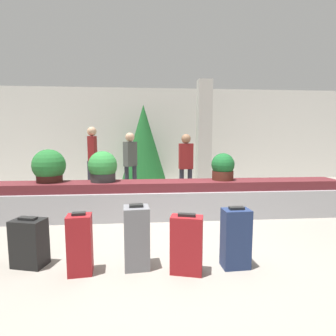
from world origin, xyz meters
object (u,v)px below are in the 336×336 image
at_px(suitcase_2, 187,245).
at_px(traveler_1, 130,159).
at_px(pillar, 204,134).
at_px(suitcase_3, 29,243).
at_px(potted_plant_1, 49,167).
at_px(suitcase_4, 236,238).
at_px(traveler_0, 186,161).
at_px(traveler_2, 93,153).
at_px(decorated_tree, 144,142).
at_px(potted_plant_2, 223,167).
at_px(suitcase_0, 80,244).
at_px(suitcase_1, 137,237).
at_px(potted_plant_0, 103,168).

xyz_separation_m(suitcase_2, traveler_1, (-0.84, 3.91, 0.64)).
relative_size(pillar, suitcase_3, 5.41).
bearing_deg(potted_plant_1, suitcase_4, -37.18).
bearing_deg(traveler_0, suitcase_2, -103.16).
bearing_deg(traveler_1, potted_plant_1, -175.11).
height_order(traveler_2, decorated_tree, decorated_tree).
relative_size(suitcase_3, potted_plant_2, 1.13).
height_order(suitcase_4, traveler_1, traveler_1).
height_order(traveler_0, traveler_1, traveler_1).
bearing_deg(traveler_2, suitcase_0, 12.86).
xyz_separation_m(traveler_1, traveler_2, (-1.07, 0.67, 0.12)).
xyz_separation_m(suitcase_4, traveler_0, (-0.09, 3.32, 0.59)).
bearing_deg(traveler_0, decorated_tree, 109.09).
distance_m(suitcase_1, traveler_1, 3.80).
xyz_separation_m(suitcase_3, traveler_1, (0.97, 3.60, 0.68)).
bearing_deg(potted_plant_2, suitcase_4, -102.24).
bearing_deg(potted_plant_1, traveler_0, 23.16).
xyz_separation_m(pillar, suitcase_1, (-1.87, -4.96, -1.23)).
height_order(suitcase_2, potted_plant_1, potted_plant_1).
bearing_deg(traveler_2, potted_plant_1, -4.36).
bearing_deg(traveler_0, potted_plant_1, -161.58).
relative_size(potted_plant_0, traveler_0, 0.36).
relative_size(pillar, suitcase_4, 4.43).
xyz_separation_m(potted_plant_0, traveler_1, (0.41, 1.73, 0.02)).
bearing_deg(potted_plant_2, decorated_tree, 113.87).
distance_m(suitcase_2, potted_plant_2, 2.50).
relative_size(suitcase_2, decorated_tree, 0.27).
height_order(suitcase_0, traveler_0, traveler_0).
xyz_separation_m(suitcase_0, suitcase_4, (1.77, 0.00, 0.01)).
height_order(suitcase_2, traveler_1, traveler_1).
distance_m(suitcase_1, potted_plant_2, 2.64).
relative_size(suitcase_0, traveler_2, 0.39).
bearing_deg(potted_plant_0, suitcase_0, -88.00).
xyz_separation_m(pillar, potted_plant_1, (-3.55, -2.89, -0.63)).
xyz_separation_m(potted_plant_0, traveler_2, (-0.66, 2.40, 0.14)).
xyz_separation_m(potted_plant_2, decorated_tree, (-1.56, 3.53, 0.43)).
bearing_deg(potted_plant_0, suitcase_4, -48.73).
height_order(suitcase_1, potted_plant_2, potted_plant_2).
bearing_deg(potted_plant_1, potted_plant_2, -0.79).
bearing_deg(suitcase_4, suitcase_3, 171.83).
bearing_deg(traveler_2, traveler_1, 61.67).
xyz_separation_m(suitcase_4, traveler_1, (-1.43, 3.83, 0.62)).
relative_size(potted_plant_0, traveler_2, 0.32).
distance_m(suitcase_3, traveler_1, 3.79).
relative_size(suitcase_4, potted_plant_0, 1.26).
relative_size(pillar, suitcase_2, 4.69).
xyz_separation_m(suitcase_2, potted_plant_0, (-1.25, 2.18, 0.62)).
bearing_deg(decorated_tree, suitcase_4, -78.88).
height_order(traveler_1, decorated_tree, decorated_tree).
xyz_separation_m(pillar, suitcase_2, (-1.31, -5.13, -1.27)).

